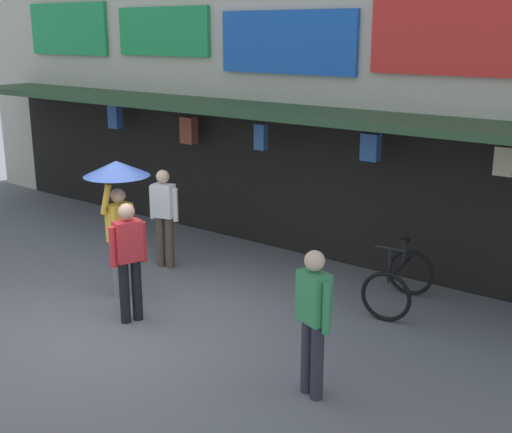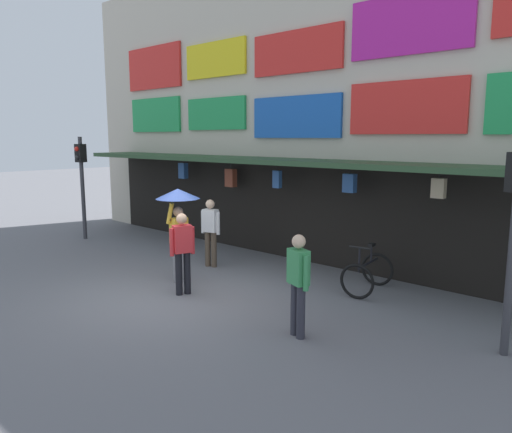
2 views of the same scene
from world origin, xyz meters
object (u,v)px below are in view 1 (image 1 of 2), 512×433
object	(u,v)px
pedestrian_with_umbrella	(118,190)
pedestrian_in_yellow	(129,256)
pedestrian_in_red	(313,316)
bicycle_parked	(399,282)
pedestrian_in_blue	(164,213)

from	to	relation	value
pedestrian_with_umbrella	pedestrian_in_yellow	size ratio (longest dim) A/B	1.24
pedestrian_in_yellow	pedestrian_in_red	bearing A→B (deg)	-2.23
bicycle_parked	pedestrian_in_yellow	bearing A→B (deg)	-135.23
bicycle_parked	pedestrian_in_red	xyz separation A→B (m)	(0.34, -2.80, 0.55)
pedestrian_in_blue	pedestrian_in_yellow	world-z (taller)	same
bicycle_parked	pedestrian_in_yellow	world-z (taller)	pedestrian_in_yellow
pedestrian_in_blue	pedestrian_in_red	world-z (taller)	same
pedestrian_in_blue	pedestrian_in_yellow	distance (m)	2.21
pedestrian_in_red	pedestrian_in_yellow	distance (m)	3.04
bicycle_parked	pedestrian_in_blue	distance (m)	4.03
pedestrian_with_umbrella	pedestrian_in_yellow	distance (m)	1.18
pedestrian_in_blue	pedestrian_in_red	bearing A→B (deg)	-24.93
pedestrian_in_red	bicycle_parked	bearing A→B (deg)	96.91
pedestrian_in_blue	pedestrian_in_red	distance (m)	4.68
pedestrian_in_red	pedestrian_in_yellow	bearing A→B (deg)	177.77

